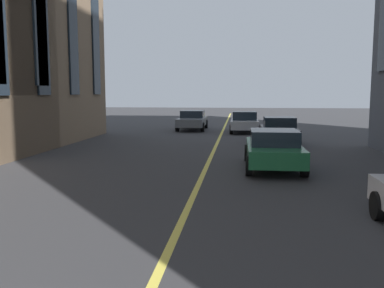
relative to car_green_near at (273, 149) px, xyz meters
The scene contains 5 objects.
lane_centre_line 2.76m from the car_green_near, 118.62° to the left, with size 80.00×0.16×0.01m.
car_green_near is the anchor object (origin of this frame).
car_silver_parked_b 13.34m from the car_green_near, ahead, with size 3.90×1.89×1.40m.
car_black_oncoming 7.24m from the car_green_near, ahead, with size 3.90×1.89×1.40m.
car_grey_far 15.58m from the car_green_near, 16.90° to the left, with size 4.40×1.95×1.37m.
Camera 1 is at (6.60, -1.16, 2.65)m, focal length 39.22 mm.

